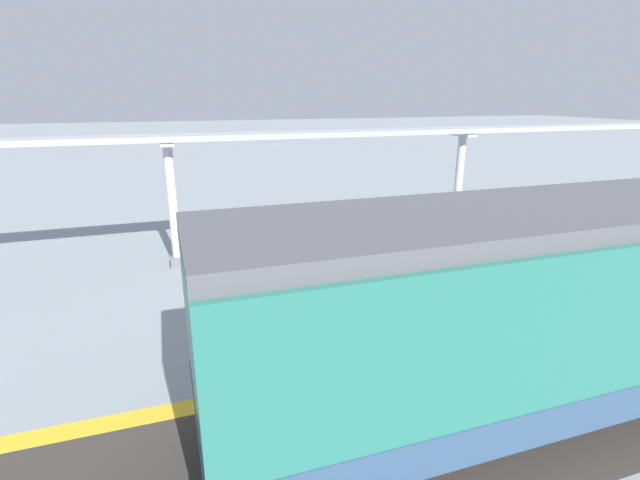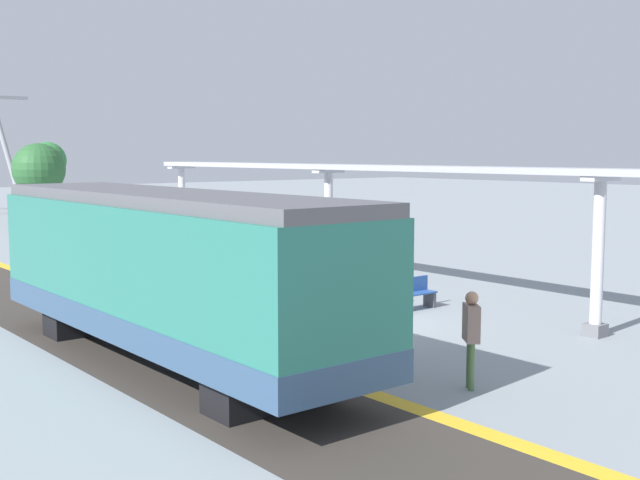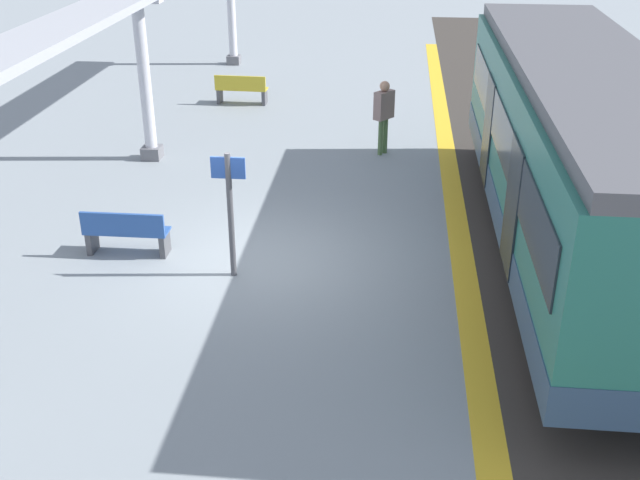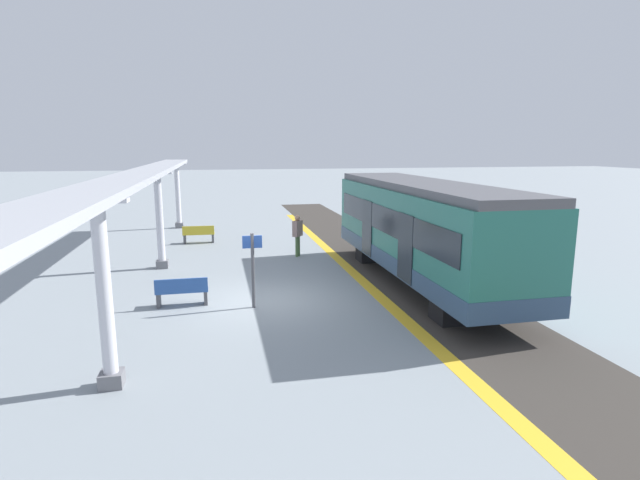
% 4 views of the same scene
% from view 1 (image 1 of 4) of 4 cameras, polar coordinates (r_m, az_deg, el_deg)
% --- Properties ---
extents(ground_plane, '(176.00, 176.00, 0.00)m').
position_cam_1_polar(ground_plane, '(12.61, 6.10, -5.85)').
color(ground_plane, gray).
extents(tactile_edge_strip, '(0.42, 37.40, 0.01)m').
position_cam_1_polar(tactile_edge_strip, '(9.79, 15.19, -13.66)').
color(tactile_edge_strip, gold).
rests_on(tactile_edge_strip, ground).
extents(trackbed, '(3.20, 49.40, 0.01)m').
position_cam_1_polar(trackbed, '(8.62, 22.13, -19.14)').
color(trackbed, '#38332D').
rests_on(trackbed, ground).
extents(train_near_carriage, '(2.65, 11.26, 3.48)m').
position_cam_1_polar(train_near_carriage, '(8.24, 27.70, -7.05)').
color(train_near_carriage, '#266D5F').
rests_on(train_near_carriage, ground).
extents(canopy_pillar_second, '(1.10, 0.44, 3.73)m').
position_cam_1_polar(canopy_pillar_second, '(17.30, 16.64, 6.48)').
color(canopy_pillar_second, slate).
rests_on(canopy_pillar_second, ground).
extents(canopy_pillar_third, '(1.10, 0.44, 3.73)m').
position_cam_1_polar(canopy_pillar_third, '(14.22, -17.66, 4.13)').
color(canopy_pillar_third, slate).
rests_on(canopy_pillar_third, ground).
extents(canopy_beam, '(1.20, 29.92, 0.16)m').
position_cam_1_polar(canopy_beam, '(14.81, 1.33, 12.96)').
color(canopy_beam, '#A8AAB2').
rests_on(canopy_beam, canopy_pillar_nearest).
extents(bench_near_end, '(1.50, 0.45, 0.86)m').
position_cam_1_polar(bench_near_end, '(14.47, 2.29, -0.78)').
color(bench_near_end, '#295099').
rests_on(bench_near_end, ground).
extents(bench_mid_platform, '(1.51, 0.49, 0.86)m').
position_cam_1_polar(bench_mid_platform, '(19.87, 29.76, 1.95)').
color(bench_mid_platform, gold).
rests_on(bench_mid_platform, ground).
extents(platform_info_sign, '(0.56, 0.10, 2.20)m').
position_cam_1_polar(platform_info_sign, '(12.19, 3.30, 0.06)').
color(platform_info_sign, '#4C4C51').
rests_on(platform_info_sign, ground).
extents(passenger_waiting_near_edge, '(0.50, 0.55, 1.78)m').
position_cam_1_polar(passenger_waiting_near_edge, '(14.19, 31.94, -1.01)').
color(passenger_waiting_near_edge, '#4F6F40').
rests_on(passenger_waiting_near_edge, ground).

